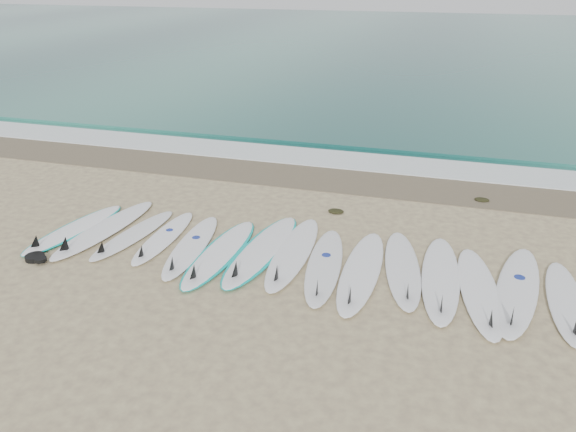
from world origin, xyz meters
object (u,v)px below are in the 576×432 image
(surfboard_0, at_px, (73,229))
(leash_coil, at_px, (36,258))
(surfboard_14, at_px, (566,302))
(surfboard_7, at_px, (292,253))

(surfboard_0, relative_size, leash_coil, 5.50)
(surfboard_14, bearing_deg, surfboard_0, -179.32)
(surfboard_14, distance_m, leash_coil, 8.43)
(leash_coil, bearing_deg, surfboard_7, 18.44)
(leash_coil, bearing_deg, surfboard_14, 7.17)
(surfboard_7, bearing_deg, leash_coil, -162.91)
(surfboard_14, height_order, leash_coil, surfboard_14)
(surfboard_0, distance_m, surfboard_14, 8.47)
(surfboard_0, height_order, surfboard_7, surfboard_7)
(surfboard_7, distance_m, surfboard_14, 4.27)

